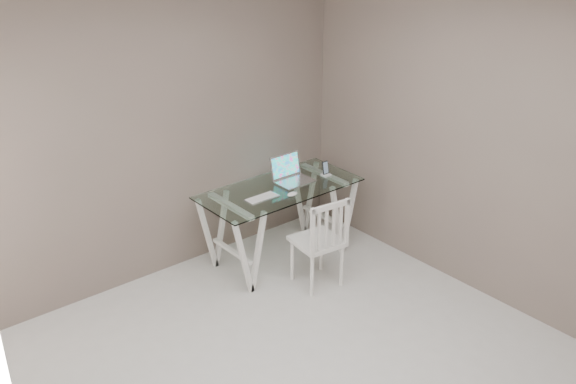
# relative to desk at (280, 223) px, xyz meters

# --- Properties ---
(room) EXTENTS (4.50, 4.52, 2.71)m
(room) POSITION_rel_desk_xyz_m (-1.06, -1.69, 1.33)
(room) COLOR beige
(room) RESTS_ON ground
(desk) EXTENTS (1.50, 0.70, 0.75)m
(desk) POSITION_rel_desk_xyz_m (0.00, 0.00, 0.00)
(desk) COLOR silver
(desk) RESTS_ON ground
(chair) EXTENTS (0.44, 0.44, 0.86)m
(chair) POSITION_rel_desk_xyz_m (-0.02, -0.60, 0.09)
(chair) COLOR white
(chair) RESTS_ON ground
(laptop) EXTENTS (0.34, 0.29, 0.24)m
(laptop) POSITION_rel_desk_xyz_m (0.18, 0.06, 0.42)
(laptop) COLOR silver
(laptop) RESTS_ON desk
(keyboard) EXTENTS (0.31, 0.13, 0.01)m
(keyboard) POSITION_rel_desk_xyz_m (-0.27, -0.08, 0.37)
(keyboard) COLOR silver
(keyboard) RESTS_ON desk
(mouse) EXTENTS (0.10, 0.06, 0.03)m
(mouse) POSITION_rel_desk_xyz_m (-0.03, -0.21, 0.38)
(mouse) COLOR white
(mouse) RESTS_ON desk
(phone_dock) EXTENTS (0.08, 0.08, 0.14)m
(phone_dock) POSITION_rel_desk_xyz_m (0.52, -0.06, 0.40)
(phone_dock) COLOR white
(phone_dock) RESTS_ON desk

